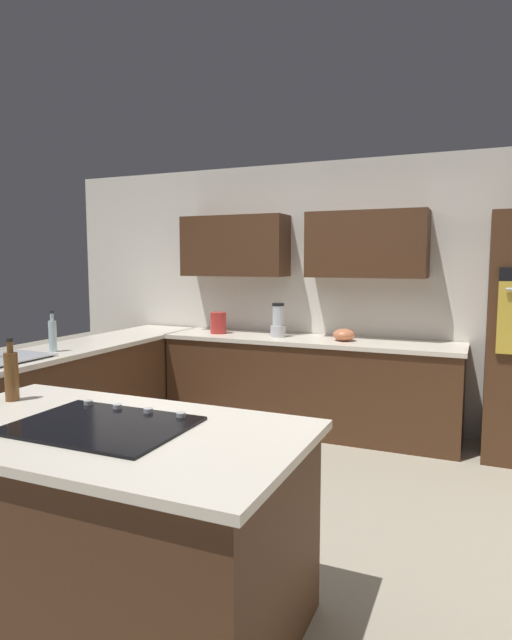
# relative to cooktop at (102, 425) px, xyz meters

# --- Properties ---
(ground_plane) EXTENTS (14.00, 14.00, 0.00)m
(ground_plane) POSITION_rel_cooktop_xyz_m (-0.11, -1.24, -0.91)
(ground_plane) COLOR #9E937F
(wall_back) EXTENTS (6.00, 0.44, 2.60)m
(wall_back) POSITION_rel_cooktop_xyz_m (-0.05, -3.29, 0.50)
(wall_back) COLOR white
(wall_back) RESTS_ON ground
(lower_cabinets_back) EXTENTS (2.80, 0.60, 0.86)m
(lower_cabinets_back) POSITION_rel_cooktop_xyz_m (-0.01, -2.96, -0.48)
(lower_cabinets_back) COLOR #472B19
(lower_cabinets_back) RESTS_ON ground
(countertop_back) EXTENTS (2.84, 0.64, 0.04)m
(countertop_back) POSITION_rel_cooktop_xyz_m (-0.01, -2.96, -0.03)
(countertop_back) COLOR silver
(countertop_back) RESTS_ON lower_cabinets_back
(lower_cabinets_side) EXTENTS (0.60, 2.90, 0.86)m
(lower_cabinets_side) POSITION_rel_cooktop_xyz_m (1.71, -1.79, -0.48)
(lower_cabinets_side) COLOR #472B19
(lower_cabinets_side) RESTS_ON ground
(countertop_side) EXTENTS (0.64, 2.94, 0.04)m
(countertop_side) POSITION_rel_cooktop_xyz_m (1.71, -1.79, -0.03)
(countertop_side) COLOR silver
(countertop_side) RESTS_ON lower_cabinets_side
(island_base) EXTENTS (1.75, 0.93, 0.86)m
(island_base) POSITION_rel_cooktop_xyz_m (-0.00, 0.01, -0.48)
(island_base) COLOR #472B19
(island_base) RESTS_ON ground
(island_top) EXTENTS (1.83, 1.01, 0.04)m
(island_top) POSITION_rel_cooktop_xyz_m (-0.00, 0.01, -0.03)
(island_top) COLOR silver
(island_top) RESTS_ON island_base
(cooktop) EXTENTS (0.76, 0.56, 0.03)m
(cooktop) POSITION_rel_cooktop_xyz_m (0.00, 0.00, 0.00)
(cooktop) COLOR black
(cooktop) RESTS_ON island_top
(blender) EXTENTS (0.15, 0.15, 0.33)m
(blender) POSITION_rel_cooktop_xyz_m (0.29, -2.93, 0.13)
(blender) COLOR silver
(blender) RESTS_ON countertop_back
(mixing_bowl) EXTENTS (0.20, 0.20, 0.11)m
(mixing_bowl) POSITION_rel_cooktop_xyz_m (-0.36, -2.93, 0.05)
(mixing_bowl) COLOR #CC724C
(mixing_bowl) RESTS_ON countertop_back
(kettle) EXTENTS (0.16, 0.16, 0.22)m
(kettle) POSITION_rel_cooktop_xyz_m (0.94, -2.93, 0.10)
(kettle) COLOR red
(kettle) RESTS_ON countertop_back
(dish_soap_bottle) EXTENTS (0.06, 0.06, 0.33)m
(dish_soap_bottle) POSITION_rel_cooktop_xyz_m (1.66, -1.42, 0.13)
(dish_soap_bottle) COLOR silver
(dish_soap_bottle) RESTS_ON countertop_side
(oil_bottle) EXTENTS (0.07, 0.07, 0.33)m
(oil_bottle) POSITION_rel_cooktop_xyz_m (0.72, -0.17, 0.13)
(oil_bottle) COLOR brown
(oil_bottle) RESTS_ON island_top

